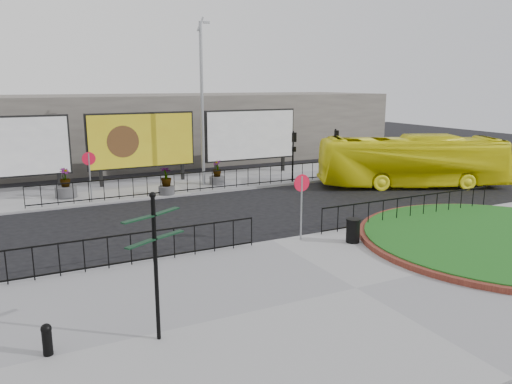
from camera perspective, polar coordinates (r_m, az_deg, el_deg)
ground at (r=18.70m, az=1.85°, el=-5.85°), size 90.00×90.00×0.00m
pavement_near at (r=14.77m, az=11.35°, el=-10.93°), size 30.00×10.00×0.12m
pavement_far at (r=29.45m, az=-9.40°, el=0.84°), size 44.00×6.00×0.12m
brick_edge at (r=20.57m, az=26.36°, el=-4.86°), size 10.40×10.40×0.18m
grass_lawn at (r=20.56m, az=26.36°, el=-4.81°), size 10.00×10.00×0.22m
railing_near_left at (r=16.33m, az=-16.55°, el=-6.63°), size 10.00×0.10×1.10m
railing_near_right at (r=22.05m, az=17.25°, el=-1.78°), size 9.00×0.10×1.10m
railing_far at (r=27.14m, az=-5.71°, el=1.29°), size 18.00×0.10×1.10m
speed_sign_far at (r=25.54m, az=-18.52°, el=2.86°), size 0.64×0.07×2.47m
speed_sign_near at (r=18.36m, az=5.22°, el=-0.05°), size 0.64×0.07×2.47m
billboard_left at (r=28.74m, az=-26.61°, el=4.56°), size 6.20×0.31×4.10m
billboard_mid at (r=29.59m, az=-12.92°, el=5.73°), size 6.20×0.31×4.10m
billboard_right at (r=31.98m, az=-0.61°, el=6.51°), size 6.20×0.31×4.10m
lamp_post at (r=28.44m, az=-6.18°, el=10.22°), size 0.74×0.18×9.23m
signal_pole_a at (r=29.35m, az=4.30°, el=4.97°), size 0.22×0.26×3.00m
signal_pole_b at (r=30.99m, az=9.08°, el=5.24°), size 0.22×0.26×3.00m
building_backdrop at (r=38.69m, az=-14.04°, el=7.01°), size 40.00×10.00×5.00m
fingerpost_sign at (r=11.25m, az=-11.46°, el=-6.78°), size 1.52×0.96×3.44m
bollard at (r=11.95m, az=-22.78°, el=-15.13°), size 0.23×0.23×0.72m
litter_bin at (r=18.62m, az=11.03°, el=-4.33°), size 0.54×0.54×0.89m
bus at (r=29.93m, az=17.43°, el=3.38°), size 10.65×6.67×2.95m
planter_a at (r=27.21m, az=-20.92°, el=0.46°), size 1.07×1.07×1.52m
planter_b at (r=26.53m, az=-10.22°, el=1.03°), size 0.84×0.84×1.47m
planter_c at (r=28.84m, az=-4.47°, el=1.93°), size 0.88×0.88×1.41m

